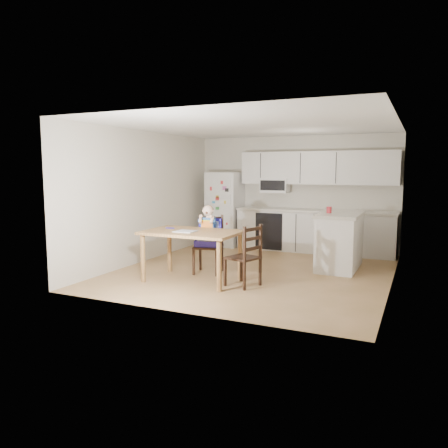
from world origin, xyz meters
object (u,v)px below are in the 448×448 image
kitchen_island (340,241)px  dining_table (192,238)px  red_cup (329,210)px  refrigerator (225,209)px  chair_booster (209,232)px  chair_side (248,252)px

kitchen_island → dining_table: kitchen_island is taller
red_cup → refrigerator: bearing=152.1°
red_cup → chair_booster: (-1.80, -1.18, -0.35)m
refrigerator → chair_booster: refrigerator is taller
refrigerator → chair_booster: size_ratio=1.45×
kitchen_island → dining_table: size_ratio=0.91×
refrigerator → red_cup: size_ratio=15.06×
kitchen_island → chair_side: kitchen_island is taller
dining_table → chair_booster: 0.62m
refrigerator → red_cup: bearing=-27.9°
kitchen_island → red_cup: 0.59m
dining_table → refrigerator: bearing=105.3°
chair_booster → chair_side: chair_booster is taller
red_cup → chair_side: (-0.85, -1.77, -0.52)m
chair_booster → chair_side: size_ratio=1.23×
chair_booster → dining_table: bearing=-100.2°
chair_side → refrigerator: bearing=-132.6°
dining_table → red_cup: bearing=45.0°
red_cup → dining_table: red_cup is taller
red_cup → chair_side: red_cup is taller
red_cup → chair_booster: chair_booster is taller
kitchen_island → dining_table: (-1.98, -1.88, 0.19)m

